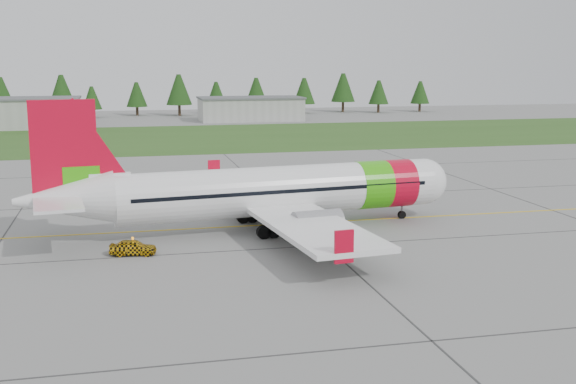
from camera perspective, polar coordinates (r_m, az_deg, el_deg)
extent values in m
plane|color=gray|center=(54.74, -7.17, -4.81)|extent=(320.00, 320.00, 0.00)
cylinder|color=white|center=(61.48, -0.63, 0.12)|extent=(28.12, 7.35, 4.17)
sphere|color=white|center=(67.23, 10.66, 0.83)|extent=(4.17, 4.17, 4.17)
cone|color=white|center=(58.21, -17.30, -0.56)|extent=(7.92, 5.01, 4.17)
cube|color=black|center=(67.33, 10.90, 1.16)|extent=(2.02, 2.96, 0.60)
cylinder|color=#3AB40D|center=(64.72, 6.56, 0.58)|extent=(3.25, 4.55, 4.25)
cylinder|color=red|center=(65.88, 8.56, 0.70)|extent=(2.83, 4.50, 4.25)
cube|color=white|center=(61.53, -1.10, -0.98)|extent=(9.79, 34.69, 0.39)
cube|color=red|center=(77.26, -5.87, 1.74)|extent=(1.30, 0.34, 2.14)
cube|color=red|center=(45.55, 4.45, -4.32)|extent=(1.30, 0.34, 2.14)
cylinder|color=gray|center=(67.62, -1.39, -0.46)|extent=(4.09, 2.68, 2.25)
cylinder|color=gray|center=(56.79, 2.33, -2.56)|extent=(4.09, 2.68, 2.25)
cube|color=red|center=(57.68, -17.28, 2.95)|extent=(4.93, 0.95, 8.13)
cube|color=#3AB40D|center=(58.07, -15.99, 0.72)|extent=(2.82, 0.77, 2.57)
cube|color=white|center=(58.15, -17.84, -0.33)|extent=(4.82, 12.62, 0.24)
cylinder|color=slate|center=(66.66, 8.99, -1.44)|extent=(0.19, 0.19, 1.50)
cylinder|color=black|center=(66.74, 8.98, -1.77)|extent=(0.76, 0.38, 0.73)
cylinder|color=slate|center=(64.24, -2.85, -1.53)|extent=(0.24, 0.24, 2.03)
cylinder|color=black|center=(64.21, -3.21, -1.96)|extent=(1.16, 0.61, 1.11)
cylinder|color=slate|center=(58.66, -1.16, -2.67)|extent=(0.24, 0.24, 2.03)
cylinder|color=black|center=(58.63, -1.55, -3.14)|extent=(1.16, 0.61, 1.11)
imported|color=yellow|center=(54.60, -12.20, -3.13)|extent=(1.40, 1.57, 3.45)
cube|color=#30561E|center=(135.45, -10.77, 4.17)|extent=(320.00, 50.00, 0.03)
cube|color=gold|center=(62.47, -7.93, -2.91)|extent=(120.00, 0.25, 0.02)
cube|color=#A8A8A3|center=(164.87, -21.74, 5.74)|extent=(32.00, 14.00, 6.00)
cube|color=#A8A8A3|center=(173.63, -2.98, 6.53)|extent=(24.00, 12.00, 5.20)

